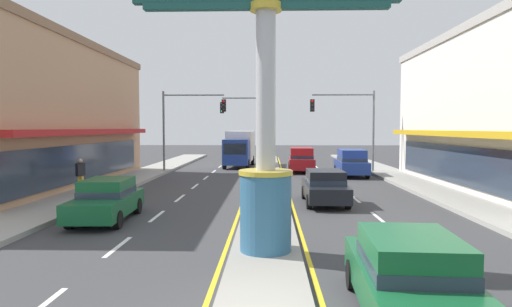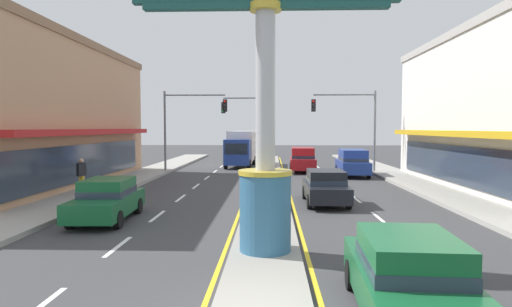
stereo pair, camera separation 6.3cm
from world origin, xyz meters
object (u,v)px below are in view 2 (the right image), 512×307
sedan_near_right_lane (325,186)px  box_truck_near_left_lane (241,147)px  suv_mid_left_lane (303,159)px  pedestrian_near_kerb (81,174)px  sedan_far_left_oncoming (107,199)px  traffic_light_right_side (351,117)px  storefront_left (16,113)px  traffic_light_left_side (188,117)px  suv_far_right_lane (353,162)px  sedan_kerb_right (408,275)px  traffic_light_median_far (253,119)px  district_sign (265,105)px

sedan_near_right_lane → box_truck_near_left_lane: size_ratio=0.62×
suv_mid_left_lane → pedestrian_near_kerb: 17.60m
sedan_far_left_oncoming → traffic_light_right_side: bearing=55.4°
storefront_left → traffic_light_left_side: 11.91m
suv_far_right_lane → pedestrian_near_kerb: 18.10m
storefront_left → suv_far_right_lane: size_ratio=4.51×
sedan_near_right_lane → sedan_kerb_right: same height
traffic_light_median_far → sedan_near_right_lane: traffic_light_median_far is taller
sedan_kerb_right → suv_mid_left_lane: bearing=90.0°
traffic_light_median_far → sedan_kerb_right: size_ratio=1.41×
traffic_light_median_far → sedan_kerb_right: 29.53m
storefront_left → traffic_light_right_side: bearing=22.9°
sedan_far_left_oncoming → pedestrian_near_kerb: 5.90m
traffic_light_left_side → suv_far_right_lane: size_ratio=1.33×
district_sign → traffic_light_right_side: bearing=74.2°
sedan_kerb_right → pedestrian_near_kerb: pedestrian_near_kerb is taller
traffic_light_left_side → sedan_far_left_oncoming: (0.28, -17.44, -3.46)m
storefront_left → traffic_light_left_side: (8.20, 8.63, 0.01)m
district_sign → sedan_near_right_lane: district_sign is taller
sedan_near_right_lane → suv_mid_left_lane: size_ratio=0.92×
traffic_light_left_side → traffic_light_median_far: (4.81, 3.46, -0.05)m
traffic_light_median_far → sedan_far_left_oncoming: traffic_light_median_far is taller
box_truck_near_left_lane → suv_mid_left_lane: bearing=-44.1°
traffic_light_median_far → suv_mid_left_lane: bearing=-34.1°
traffic_light_left_side → suv_mid_left_lane: 9.39m
storefront_left → traffic_light_left_side: bearing=46.5°
traffic_light_median_far → suv_far_right_lane: size_ratio=1.33×
traffic_light_right_side → sedan_kerb_right: size_ratio=1.41×
traffic_light_right_side → suv_far_right_lane: traffic_light_right_side is taller
traffic_light_median_far → suv_mid_left_lane: traffic_light_median_far is taller
traffic_light_median_far → suv_far_right_lane: 9.73m
pedestrian_near_kerb → traffic_light_left_side: bearing=77.2°
traffic_light_right_side → pedestrian_near_kerb: size_ratio=3.53×
storefront_left → suv_mid_left_lane: (16.97, 9.41, -3.25)m
traffic_light_right_side → box_truck_near_left_lane: (-8.70, 5.66, -2.55)m
sedan_near_right_lane → box_truck_near_left_lane: box_truck_near_left_lane is taller
storefront_left → traffic_light_right_side: size_ratio=3.39×
sedan_near_right_lane → suv_far_right_lane: (3.30, 11.46, 0.20)m
district_sign → storefront_left: storefront_left is taller
suv_far_right_lane → sedan_kerb_right: bearing=-98.0°
traffic_light_left_side → sedan_near_right_lane: 16.58m
traffic_light_median_far → box_truck_near_left_lane: size_ratio=0.89×
traffic_light_right_side → traffic_light_left_side: bearing=-179.7°
sedan_near_right_lane → traffic_light_right_side: bearing=75.3°
storefront_left → suv_far_right_lane: storefront_left is taller
traffic_light_left_side → box_truck_near_left_lane: traffic_light_left_side is taller
suv_mid_left_lane → traffic_light_right_side: bearing=-11.3°
pedestrian_near_kerb → suv_far_right_lane: bearing=34.6°
sedan_near_right_lane → box_truck_near_left_lane: 20.05m
district_sign → traffic_light_left_side: size_ratio=1.30×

